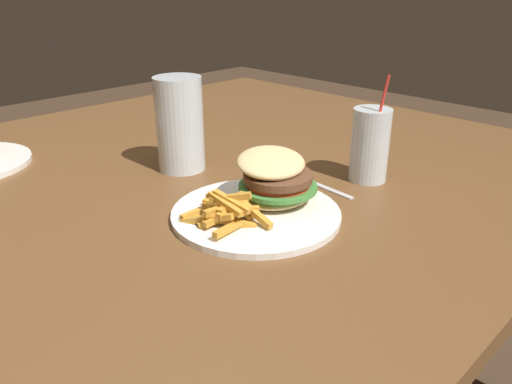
% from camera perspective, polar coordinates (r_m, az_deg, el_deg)
% --- Properties ---
extents(dining_table, '(1.60, 1.21, 0.74)m').
position_cam_1_polar(dining_table, '(0.98, -10.47, -4.98)').
color(dining_table, brown).
rests_on(dining_table, ground_plane).
extents(meal_plate_near, '(0.26, 0.26, 0.10)m').
position_cam_1_polar(meal_plate_near, '(0.78, 1.00, -0.25)').
color(meal_plate_near, white).
rests_on(meal_plate_near, dining_table).
extents(beer_glass, '(0.09, 0.09, 0.18)m').
position_cam_1_polar(beer_glass, '(0.96, -8.69, 7.30)').
color(beer_glass, silver).
rests_on(beer_glass, dining_table).
extents(juice_glass, '(0.07, 0.07, 0.19)m').
position_cam_1_polar(juice_glass, '(0.92, 12.87, 5.07)').
color(juice_glass, silver).
rests_on(juice_glass, dining_table).
extents(spoon, '(0.04, 0.15, 0.01)m').
position_cam_1_polar(spoon, '(0.92, 5.20, 1.84)').
color(spoon, silver).
rests_on(spoon, dining_table).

